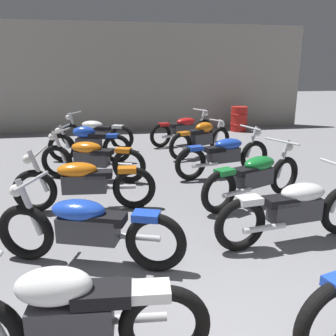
{
  "coord_description": "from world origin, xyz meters",
  "views": [
    {
      "loc": [
        -1.02,
        -1.39,
        2.13
      ],
      "look_at": [
        0.0,
        4.08,
        0.55
      ],
      "focal_mm": 37.74,
      "sensor_mm": 36.0,
      "label": 1
    }
  ],
  "objects_px": {
    "motorcycle_left_row_0": "(70,317)",
    "motorcycle_right_row_3": "(224,154)",
    "motorcycle_right_row_5": "(183,129)",
    "motorcycle_left_row_1": "(87,227)",
    "motorcycle_left_row_2": "(84,182)",
    "motorcycle_left_row_3": "(91,158)",
    "motorcycle_left_row_5": "(95,132)",
    "motorcycle_right_row_1": "(296,208)",
    "motorcycle_right_row_2": "(255,176)",
    "motorcycle_right_row_4": "(201,138)",
    "oil_drum": "(239,119)",
    "motorcycle_left_row_4": "(89,143)"
  },
  "relations": [
    {
      "from": "motorcycle_left_row_2",
      "to": "motorcycle_left_row_1",
      "type": "bearing_deg",
      "value": -86.35
    },
    {
      "from": "motorcycle_left_row_1",
      "to": "motorcycle_right_row_3",
      "type": "distance_m",
      "value": 3.96
    },
    {
      "from": "motorcycle_left_row_5",
      "to": "motorcycle_right_row_3",
      "type": "bearing_deg",
      "value": -49.6
    },
    {
      "from": "motorcycle_right_row_1",
      "to": "motorcycle_right_row_5",
      "type": "distance_m",
      "value": 6.05
    },
    {
      "from": "motorcycle_right_row_3",
      "to": "motorcycle_right_row_1",
      "type": "bearing_deg",
      "value": -91.68
    },
    {
      "from": "motorcycle_right_row_2",
      "to": "motorcycle_left_row_4",
      "type": "bearing_deg",
      "value": 130.9
    },
    {
      "from": "motorcycle_left_row_4",
      "to": "motorcycle_right_row_3",
      "type": "distance_m",
      "value": 3.17
    },
    {
      "from": "motorcycle_left_row_0",
      "to": "motorcycle_right_row_1",
      "type": "height_order",
      "value": "motorcycle_right_row_1"
    },
    {
      "from": "motorcycle_left_row_3",
      "to": "motorcycle_right_row_2",
      "type": "bearing_deg",
      "value": -33.24
    },
    {
      "from": "motorcycle_left_row_1",
      "to": "motorcycle_right_row_4",
      "type": "bearing_deg",
      "value": 60.84
    },
    {
      "from": "motorcycle_left_row_2",
      "to": "motorcycle_right_row_3",
      "type": "xyz_separation_m",
      "value": [
        2.72,
        1.35,
        0.0
      ]
    },
    {
      "from": "motorcycle_right_row_3",
      "to": "oil_drum",
      "type": "relative_size",
      "value": 2.52
    },
    {
      "from": "motorcycle_left_row_1",
      "to": "motorcycle_left_row_4",
      "type": "height_order",
      "value": "motorcycle_left_row_1"
    },
    {
      "from": "motorcycle_left_row_0",
      "to": "motorcycle_right_row_3",
      "type": "relative_size",
      "value": 0.92
    },
    {
      "from": "motorcycle_left_row_3",
      "to": "motorcycle_right_row_4",
      "type": "distance_m",
      "value": 3.04
    },
    {
      "from": "motorcycle_left_row_2",
      "to": "motorcycle_right_row_1",
      "type": "distance_m",
      "value": 3.05
    },
    {
      "from": "motorcycle_right_row_3",
      "to": "motorcycle_right_row_4",
      "type": "relative_size",
      "value": 1.18
    },
    {
      "from": "motorcycle_right_row_4",
      "to": "motorcycle_left_row_3",
      "type": "bearing_deg",
      "value": -150.23
    },
    {
      "from": "motorcycle_right_row_5",
      "to": "motorcycle_left_row_3",
      "type": "bearing_deg",
      "value": -130.28
    },
    {
      "from": "motorcycle_right_row_3",
      "to": "motorcycle_right_row_5",
      "type": "distance_m",
      "value": 3.16
    },
    {
      "from": "motorcycle_left_row_1",
      "to": "motorcycle_left_row_5",
      "type": "height_order",
      "value": "same"
    },
    {
      "from": "motorcycle_left_row_2",
      "to": "motorcycle_left_row_3",
      "type": "height_order",
      "value": "same"
    },
    {
      "from": "motorcycle_left_row_0",
      "to": "motorcycle_right_row_5",
      "type": "xyz_separation_m",
      "value": [
        2.56,
        7.6,
        -0.01
      ]
    },
    {
      "from": "motorcycle_left_row_3",
      "to": "motorcycle_right_row_3",
      "type": "bearing_deg",
      "value": -4.11
    },
    {
      "from": "motorcycle_left_row_0",
      "to": "motorcycle_right_row_2",
      "type": "height_order",
      "value": "motorcycle_right_row_2"
    },
    {
      "from": "motorcycle_right_row_1",
      "to": "motorcycle_right_row_4",
      "type": "bearing_deg",
      "value": 88.98
    },
    {
      "from": "motorcycle_left_row_3",
      "to": "oil_drum",
      "type": "bearing_deg",
      "value": 44.35
    },
    {
      "from": "motorcycle_left_row_4",
      "to": "motorcycle_right_row_3",
      "type": "relative_size",
      "value": 0.91
    },
    {
      "from": "motorcycle_right_row_1",
      "to": "motorcycle_right_row_2",
      "type": "relative_size",
      "value": 1.06
    },
    {
      "from": "motorcycle_right_row_5",
      "to": "motorcycle_right_row_4",
      "type": "bearing_deg",
      "value": -85.2
    },
    {
      "from": "motorcycle_left_row_3",
      "to": "motorcycle_right_row_5",
      "type": "relative_size",
      "value": 1.0
    },
    {
      "from": "motorcycle_left_row_0",
      "to": "motorcycle_left_row_5",
      "type": "distance_m",
      "value": 7.49
    },
    {
      "from": "motorcycle_left_row_1",
      "to": "motorcycle_left_row_5",
      "type": "distance_m",
      "value": 6.03
    },
    {
      "from": "motorcycle_left_row_1",
      "to": "motorcycle_right_row_1",
      "type": "distance_m",
      "value": 2.53
    },
    {
      "from": "motorcycle_left_row_2",
      "to": "motorcycle_right_row_4",
      "type": "height_order",
      "value": "motorcycle_left_row_2"
    },
    {
      "from": "motorcycle_left_row_0",
      "to": "motorcycle_right_row_3",
      "type": "height_order",
      "value": "motorcycle_right_row_3"
    },
    {
      "from": "motorcycle_left_row_5",
      "to": "motorcycle_left_row_2",
      "type": "bearing_deg",
      "value": -91.62
    },
    {
      "from": "motorcycle_left_row_5",
      "to": "oil_drum",
      "type": "bearing_deg",
      "value": 21.89
    },
    {
      "from": "motorcycle_left_row_3",
      "to": "motorcycle_right_row_2",
      "type": "xyz_separation_m",
      "value": [
        2.62,
        -1.72,
        0.0
      ]
    },
    {
      "from": "motorcycle_left_row_0",
      "to": "motorcycle_left_row_1",
      "type": "distance_m",
      "value": 1.46
    },
    {
      "from": "motorcycle_left_row_3",
      "to": "motorcycle_right_row_1",
      "type": "bearing_deg",
      "value": -50.27
    },
    {
      "from": "motorcycle_right_row_4",
      "to": "oil_drum",
      "type": "relative_size",
      "value": 2.14
    },
    {
      "from": "motorcycle_left_row_3",
      "to": "motorcycle_left_row_4",
      "type": "bearing_deg",
      "value": 93.75
    },
    {
      "from": "motorcycle_right_row_2",
      "to": "motorcycle_right_row_5",
      "type": "bearing_deg",
      "value": 91.3
    },
    {
      "from": "motorcycle_left_row_0",
      "to": "motorcycle_left_row_1",
      "type": "xyz_separation_m",
      "value": [
        0.07,
        1.46,
        -0.01
      ]
    },
    {
      "from": "motorcycle_left_row_0",
      "to": "motorcycle_right_row_1",
      "type": "bearing_deg",
      "value": 30.89
    },
    {
      "from": "motorcycle_right_row_4",
      "to": "motorcycle_right_row_5",
      "type": "distance_m",
      "value": 1.47
    },
    {
      "from": "motorcycle_right_row_1",
      "to": "motorcycle_left_row_3",
      "type": "bearing_deg",
      "value": 129.73
    },
    {
      "from": "motorcycle_left_row_5",
      "to": "motorcycle_right_row_3",
      "type": "distance_m",
      "value": 4.0
    },
    {
      "from": "motorcycle_left_row_1",
      "to": "motorcycle_left_row_2",
      "type": "bearing_deg",
      "value": 93.65
    }
  ]
}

